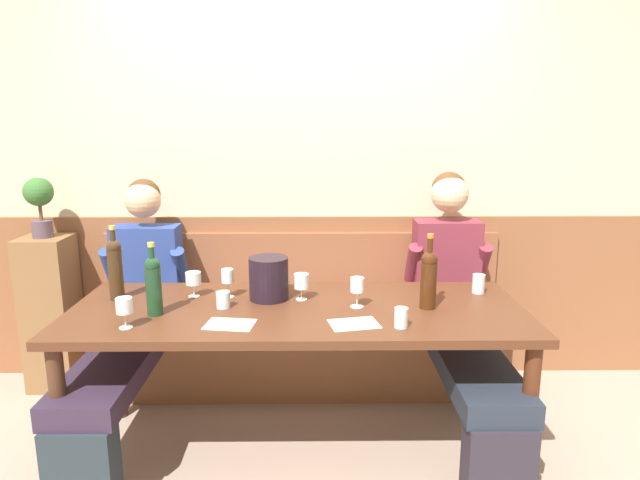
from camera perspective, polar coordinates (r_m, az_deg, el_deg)
The scene contains 23 objects.
ground_plane at distance 2.87m, azimuth -2.31°, elevation -22.53°, with size 6.80×6.80×0.02m, color tan.
room_wall_back at distance 3.45m, azimuth -1.99°, elevation 8.54°, with size 6.80×0.08×2.80m, color beige.
wood_wainscot_panel at distance 3.56m, azimuth -1.90°, elevation -5.81°, with size 6.80×0.03×1.04m, color brown.
wall_bench at distance 3.45m, azimuth -1.95°, elevation -10.64°, with size 2.45×0.42×0.94m.
dining_table at distance 2.67m, azimuth -2.35°, elevation -8.64°, with size 2.15×0.82×0.76m.
person_left_seat at distance 3.13m, azimuth -19.03°, elevation -7.02°, with size 0.49×1.26×1.30m.
person_center_left_seat at distance 3.09m, azimuth 14.16°, elevation -6.45°, with size 0.48×1.27×1.33m.
ice_bucket at distance 2.74m, azimuth -5.32°, elevation -3.96°, with size 0.19×0.19×0.21m, color black.
wine_bottle_green_tall at distance 2.89m, azimuth -20.40°, elevation -2.64°, with size 0.07×0.07×0.37m.
wine_bottle_clear_water at distance 2.64m, azimuth 11.16°, elevation -3.81°, with size 0.08×0.08×0.36m.
wine_bottle_amber_mid at distance 2.61m, azimuth -16.83°, elevation -4.33°, with size 0.07×0.07×0.34m.
wine_glass_mid_left at distance 2.50m, azimuth -19.57°, elevation -6.56°, with size 0.07×0.07×0.13m.
wine_glass_mid_right at distance 2.62m, azimuth 3.86°, elevation -4.83°, with size 0.07×0.07×0.14m.
wine_glass_near_bucket at distance 2.84m, azimuth -12.96°, elevation -4.00°, with size 0.08×0.08×0.13m.
wine_glass_right_end at distance 2.79m, azimuth -9.53°, elevation -3.80°, with size 0.06×0.06×0.15m.
wine_glass_left_end at distance 2.72m, azimuth -1.94°, elevation -4.42°, with size 0.07×0.07×0.13m.
water_tumbler_left at distance 2.95m, azimuth 16.06°, elevation -4.36°, with size 0.06×0.06×0.10m, color silver.
water_tumbler_right at distance 2.66m, azimuth -9.97°, elevation -6.10°, with size 0.07×0.07×0.08m, color silver.
water_tumbler_center at distance 2.41m, azimuth 8.38°, elevation -7.94°, with size 0.06×0.06×0.09m, color silver.
tasting_sheet_left_guest at distance 2.46m, azimuth -9.30°, elevation -8.59°, with size 0.21×0.15×0.00m, color white.
tasting_sheet_right_guest at distance 2.44m, azimuth 3.54°, elevation -8.64°, with size 0.21×0.15×0.00m, color white.
corner_pedestal at distance 3.77m, azimuth -25.98°, elevation -6.79°, with size 0.28×0.28×0.95m, color brown.
potted_plant at distance 3.62m, azimuth -27.01°, elevation 3.67°, with size 0.17×0.17×0.35m.
Camera 1 is at (0.08, -2.35, 1.63)m, focal length 30.98 mm.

